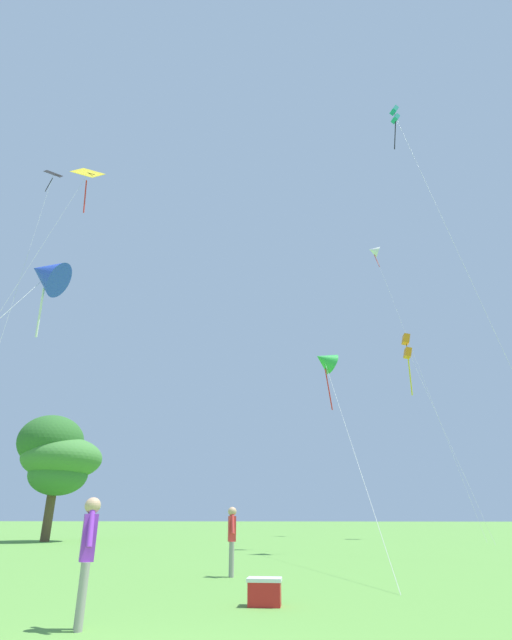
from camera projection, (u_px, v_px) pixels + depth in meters
name	position (u px, v px, depth m)	size (l,w,h in m)	color
kite_white_distant	(374.00, 251.00, 48.61)	(3.64, 11.15, 27.23)	white
kite_green_small	(325.00, 361.00, 22.94)	(1.54, 11.92, 9.07)	green
kite_teal_box	(396.00, 118.00, 32.62)	(1.73, 9.98, 27.77)	teal
kite_orange_box	(407.00, 348.00, 39.01)	(2.28, 7.44, 15.41)	orange
kite_blue_delta	(46.00, 274.00, 17.42)	(1.77, 7.94, 10.50)	blue
kite_yellow_diamond	(84.00, 185.00, 35.69)	(4.35, 8.48, 26.59)	yellow
kite_black_large	(48.00, 190.00, 38.37)	(3.03, 7.39, 28.26)	black
person_child_small	(88.00, 547.00, 6.86)	(0.33, 0.52, 1.70)	gray
person_with_spool	(232.00, 534.00, 12.67)	(0.24, 0.54, 1.68)	gray
tree_left_oak	(57.00, 456.00, 31.88)	(5.42, 5.16, 7.86)	brown
picnic_cooler	(265.00, 592.00, 8.32)	(0.60, 0.40, 0.44)	red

